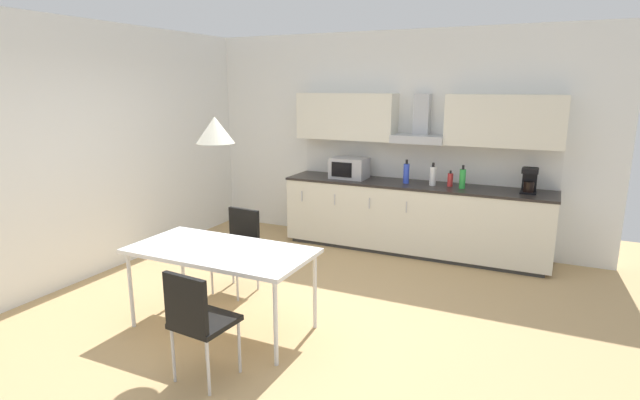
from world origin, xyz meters
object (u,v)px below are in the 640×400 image
bottle_red (450,180)px  dining_table (221,254)px  bottle_blue (406,173)px  chair_far_left (239,242)px  microwave (349,168)px  bottle_white (433,176)px  chair_near_right (197,316)px  pendant_lamp (215,130)px  coffee_maker (529,180)px  bottle_green (462,179)px

bottle_red → dining_table: (-1.42, -2.85, -0.29)m
bottle_blue → chair_far_left: (-1.22, -2.02, -0.51)m
microwave → bottle_white: size_ratio=1.66×
bottle_red → chair_near_right: bottle_red is taller
dining_table → bottle_white: bearing=66.7°
bottle_white → dining_table: size_ratio=0.18×
chair_far_left → microwave: bearing=78.2°
pendant_lamp → bottle_red: bearing=63.5°
coffee_maker → pendant_lamp: pendant_lamp is taller
microwave → bottle_blue: 0.80m
bottle_blue → pendant_lamp: 3.03m
microwave → bottle_red: size_ratio=2.43×
bottle_red → pendant_lamp: 3.28m
bottle_white → bottle_red: size_ratio=1.46×
bottle_red → chair_near_right: (-1.06, -3.64, -0.46)m
bottle_red → dining_table: 3.20m
chair_far_left → pendant_lamp: size_ratio=2.72×
microwave → pendant_lamp: size_ratio=1.50×
bottle_red → coffee_maker: bearing=-0.3°
bottle_white → microwave: bearing=179.5°
coffee_maker → bottle_green: bearing=-174.6°
microwave → pendant_lamp: (-0.07, -2.82, 0.73)m
bottle_green → bottle_blue: bearing=177.5°
coffee_maker → bottle_white: coffee_maker is taller
bottle_white → bottle_green: 0.37m
chair_near_right → bottle_blue: bearing=81.9°
microwave → dining_table: 2.84m
microwave → pendant_lamp: 2.91m
bottle_green → bottle_red: (-0.16, 0.08, -0.04)m
bottle_white → pendant_lamp: size_ratio=0.90×
coffee_maker → chair_far_left: (-2.69, -2.06, -0.53)m
chair_near_right → bottle_red: bearing=73.7°
pendant_lamp → microwave: bearing=88.6°
bottle_red → pendant_lamp: (-1.42, -2.85, 0.79)m
chair_far_left → coffee_maker: bearing=37.4°
bottle_red → dining_table: bearing=-116.5°
coffee_maker → bottle_red: size_ratio=1.52×
bottle_green → bottle_red: size_ratio=1.46×
chair_near_right → bottle_white: bearing=76.7°
bottle_green → microwave: bearing=178.3°
pendant_lamp → dining_table: bearing=0.0°
coffee_maker → pendant_lamp: 3.75m
coffee_maker → chair_far_left: 3.43m
microwave → bottle_green: bearing=-1.7°
coffee_maker → bottle_green: 0.76m
chair_near_right → chair_far_left: bearing=114.4°
chair_far_left → pendant_lamp: 1.52m
dining_table → bottle_blue: bearing=72.8°
chair_near_right → pendant_lamp: size_ratio=2.72×
bottle_green → bottle_red: bottle_green is taller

